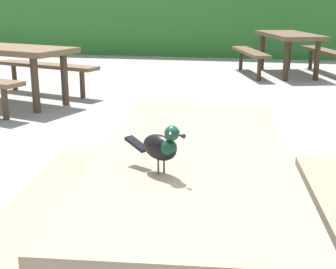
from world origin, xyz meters
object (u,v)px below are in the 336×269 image
(bird_grackle, at_px, (162,146))
(picnic_table_mid_left, at_px, (8,61))
(picnic_table_mid_right, at_px, (288,44))
(picnic_table_foreground, at_px, (194,190))

(bird_grackle, relative_size, picnic_table_mid_left, 0.12)
(picnic_table_mid_left, distance_m, picnic_table_mid_right, 4.93)
(picnic_table_mid_right, bearing_deg, bird_grackle, -95.85)
(picnic_table_foreground, relative_size, bird_grackle, 7.42)
(bird_grackle, bearing_deg, picnic_table_foreground, 77.63)
(picnic_table_foreground, xyz_separation_m, picnic_table_mid_left, (-2.99, 3.85, 0.00))
(picnic_table_mid_left, bearing_deg, picnic_table_mid_right, 41.63)
(bird_grackle, distance_m, picnic_table_mid_left, 5.10)
(picnic_table_mid_left, relative_size, picnic_table_mid_right, 1.01)
(picnic_table_foreground, xyz_separation_m, picnic_table_mid_right, (0.69, 7.12, 0.00))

